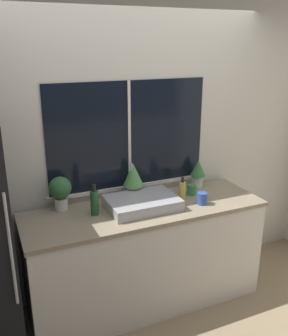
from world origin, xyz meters
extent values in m
plane|color=#937F60|center=(0.00, 0.00, 0.00)|extent=(14.00, 14.00, 0.00)
cube|color=silver|center=(0.00, 0.70, 1.35)|extent=(8.00, 0.06, 2.70)
cube|color=black|center=(0.00, 0.66, 1.46)|extent=(1.44, 0.01, 0.93)
cube|color=silver|center=(0.00, 0.66, 1.46)|extent=(0.02, 0.01, 0.93)
cube|color=silver|center=(0.00, 0.66, 0.98)|extent=(1.50, 0.04, 0.03)
cube|color=silver|center=(2.01, 1.50, 1.35)|extent=(0.06, 7.00, 2.70)
cube|color=white|center=(0.00, 0.32, 0.44)|extent=(2.01, 0.63, 0.88)
cube|color=gray|center=(0.00, 0.32, 0.90)|extent=(2.03, 0.65, 0.03)
cylinder|color=silver|center=(-1.09, -0.04, 0.97)|extent=(0.02, 0.02, 0.80)
cube|color=#ADADB2|center=(-0.03, 0.32, 0.96)|extent=(0.58, 0.41, 0.09)
cylinder|color=#B7B7BC|center=(-0.03, 0.56, 0.93)|extent=(0.04, 0.04, 0.03)
cylinder|color=#B7B7BC|center=(-0.03, 0.56, 1.10)|extent=(0.02, 0.02, 0.29)
cylinder|color=white|center=(-0.65, 0.56, 0.97)|extent=(0.10, 0.10, 0.10)
sphere|color=#2D6638|center=(-0.65, 0.56, 1.11)|extent=(0.18, 0.18, 0.18)
cylinder|color=white|center=(-0.01, 0.56, 0.98)|extent=(0.12, 0.12, 0.11)
cone|color=#569951|center=(-0.01, 0.56, 1.13)|extent=(0.18, 0.18, 0.20)
cylinder|color=white|center=(0.65, 0.56, 0.97)|extent=(0.10, 0.10, 0.11)
cone|color=#387A3D|center=(0.65, 0.56, 1.11)|extent=(0.14, 0.14, 0.16)
cylinder|color=#DBD14C|center=(0.37, 0.36, 1.00)|extent=(0.06, 0.06, 0.16)
cylinder|color=black|center=(0.37, 0.36, 1.10)|extent=(0.03, 0.03, 0.04)
cylinder|color=#235128|center=(-0.42, 0.36, 1.02)|extent=(0.07, 0.07, 0.20)
cylinder|color=black|center=(-0.42, 0.36, 1.15)|extent=(0.03, 0.03, 0.06)
cylinder|color=#3351AD|center=(0.47, 0.19, 0.97)|extent=(0.08, 0.08, 0.10)
cylinder|color=#38844C|center=(0.50, 0.41, 0.97)|extent=(0.08, 0.08, 0.09)
camera|label=1|loc=(-1.16, -2.28, 2.22)|focal=40.00mm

